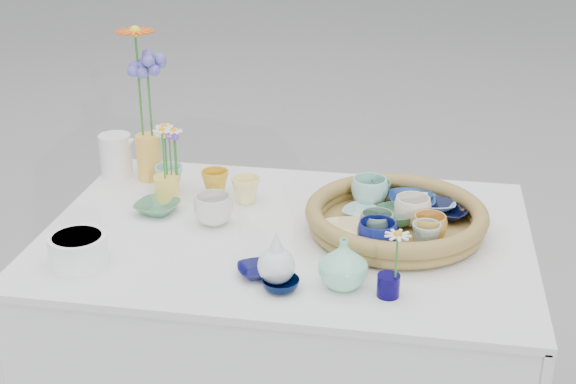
# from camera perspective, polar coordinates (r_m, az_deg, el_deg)

# --- Properties ---
(wicker_tray) EXTENTS (0.47, 0.47, 0.08)m
(wicker_tray) POSITION_cam_1_polar(r_m,az_deg,el_deg) (2.10, 7.69, -1.87)
(wicker_tray) COLOR olive
(wicker_tray) RESTS_ON display_table
(tray_ceramic_0) EXTENTS (0.15, 0.15, 0.03)m
(tray_ceramic_0) POSITION_cam_1_polar(r_m,az_deg,el_deg) (2.22, 8.78, -0.65)
(tray_ceramic_0) COLOR navy
(tray_ceramic_0) RESTS_ON wicker_tray
(tray_ceramic_1) EXTENTS (0.16, 0.16, 0.03)m
(tray_ceramic_1) POSITION_cam_1_polar(r_m,az_deg,el_deg) (2.17, 11.19, -1.37)
(tray_ceramic_1) COLOR black
(tray_ceramic_1) RESTS_ON wicker_tray
(tray_ceramic_2) EXTENTS (0.09, 0.09, 0.07)m
(tray_ceramic_2) POSITION_cam_1_polar(r_m,az_deg,el_deg) (2.03, 10.04, -2.54)
(tray_ceramic_2) COLOR gold
(tray_ceramic_2) RESTS_ON wicker_tray
(tray_ceramic_3) EXTENTS (0.13, 0.13, 0.04)m
(tray_ceramic_3) POSITION_cam_1_polar(r_m,az_deg,el_deg) (2.12, 7.69, -1.76)
(tray_ceramic_3) COLOR #3C7756
(tray_ceramic_3) RESTS_ON wicker_tray
(tray_ceramic_4) EXTENTS (0.10, 0.10, 0.07)m
(tray_ceramic_4) POSITION_cam_1_polar(r_m,az_deg,el_deg) (2.02, 6.33, -2.39)
(tray_ceramic_4) COLOR gray
(tray_ceramic_4) RESTS_ON wicker_tray
(tray_ceramic_5) EXTENTS (0.12, 0.12, 0.02)m
(tray_ceramic_5) POSITION_cam_1_polar(r_m,az_deg,el_deg) (2.14, 5.21, -1.50)
(tray_ceramic_5) COLOR #ABD1CF
(tray_ceramic_5) RESTS_ON wicker_tray
(tray_ceramic_6) EXTENTS (0.10, 0.10, 0.08)m
(tray_ceramic_6) POSITION_cam_1_polar(r_m,az_deg,el_deg) (2.20, 5.82, 0.02)
(tray_ceramic_6) COLOR #9BD7CB
(tray_ceramic_6) RESTS_ON wicker_tray
(tray_ceramic_7) EXTENTS (0.11, 0.11, 0.08)m
(tray_ceramic_7) POSITION_cam_1_polar(r_m,az_deg,el_deg) (2.11, 8.83, -1.33)
(tray_ceramic_7) COLOR white
(tray_ceramic_7) RESTS_ON wicker_tray
(tray_ceramic_8) EXTENTS (0.13, 0.13, 0.03)m
(tray_ceramic_8) POSITION_cam_1_polar(r_m,az_deg,el_deg) (2.22, 10.39, -0.86)
(tray_ceramic_8) COLOR #9BC3E7
(tray_ceramic_8) RESTS_ON wicker_tray
(tray_ceramic_9) EXTENTS (0.12, 0.12, 0.08)m
(tray_ceramic_9) POSITION_cam_1_polar(r_m,az_deg,el_deg) (1.96, 6.36, -3.16)
(tray_ceramic_9) COLOR navy
(tray_ceramic_9) RESTS_ON wicker_tray
(tray_ceramic_10) EXTENTS (0.14, 0.14, 0.03)m
(tray_ceramic_10) POSITION_cam_1_polar(r_m,az_deg,el_deg) (2.04, 4.11, -2.77)
(tray_ceramic_10) COLOR #DDC883
(tray_ceramic_10) RESTS_ON wicker_tray
(tray_ceramic_11) EXTENTS (0.10, 0.10, 0.07)m
(tray_ceramic_11) POSITION_cam_1_polar(r_m,az_deg,el_deg) (1.99, 9.79, -3.11)
(tray_ceramic_11) COLOR #9DB9AF
(tray_ceramic_11) RESTS_ON wicker_tray
(tray_ceramic_12) EXTENTS (0.06, 0.06, 0.06)m
(tray_ceramic_12) POSITION_cam_1_polar(r_m,az_deg,el_deg) (2.24, 6.56, 0.08)
(tray_ceramic_12) COLOR #508063
(tray_ceramic_12) RESTS_ON wicker_tray
(loose_ceramic_0) EXTENTS (0.10, 0.10, 0.07)m
(loose_ceramic_0) POSITION_cam_1_polar(r_m,az_deg,el_deg) (2.32, -5.19, 0.68)
(loose_ceramic_0) COLOR gold
(loose_ceramic_0) RESTS_ON display_table
(loose_ceramic_1) EXTENTS (0.10, 0.10, 0.08)m
(loose_ceramic_1) POSITION_cam_1_polar(r_m,az_deg,el_deg) (2.26, -3.01, 0.16)
(loose_ceramic_1) COLOR #FAF08C
(loose_ceramic_1) RESTS_ON display_table
(loose_ceramic_2) EXTENTS (0.14, 0.14, 0.03)m
(loose_ceramic_2) POSITION_cam_1_polar(r_m,az_deg,el_deg) (2.23, -9.28, -1.09)
(loose_ceramic_2) COLOR #46825E
(loose_ceramic_2) RESTS_ON display_table
(loose_ceramic_3) EXTENTS (0.12, 0.12, 0.08)m
(loose_ceramic_3) POSITION_cam_1_polar(r_m,az_deg,el_deg) (2.14, -5.32, -1.26)
(loose_ceramic_3) COLOR silver
(loose_ceramic_3) RESTS_ON display_table
(loose_ceramic_4) EXTENTS (0.13, 0.13, 0.02)m
(loose_ceramic_4) POSITION_cam_1_polar(r_m,az_deg,el_deg) (1.89, -2.17, -5.61)
(loose_ceramic_4) COLOR #0A0C44
(loose_ceramic_4) RESTS_ON display_table
(loose_ceramic_5) EXTENTS (0.08, 0.08, 0.08)m
(loose_ceramic_5) POSITION_cam_1_polar(r_m,az_deg,el_deg) (2.36, -8.44, 0.99)
(loose_ceramic_5) COLOR #98C6B1
(loose_ceramic_5) RESTS_ON display_table
(loose_ceramic_6) EXTENTS (0.10, 0.10, 0.03)m
(loose_ceramic_6) POSITION_cam_1_polar(r_m,az_deg,el_deg) (1.83, -0.53, -6.58)
(loose_ceramic_6) COLOR black
(loose_ceramic_6) RESTS_ON display_table
(fluted_bowl) EXTENTS (0.15, 0.15, 0.07)m
(fluted_bowl) POSITION_cam_1_polar(r_m,az_deg,el_deg) (1.99, -14.69, -4.00)
(fluted_bowl) COLOR white
(fluted_bowl) RESTS_ON display_table
(bud_vase_paleblue) EXTENTS (0.11, 0.11, 0.13)m
(bud_vase_paleblue) POSITION_cam_1_polar(r_m,az_deg,el_deg) (1.83, -0.84, -4.62)
(bud_vase_paleblue) COLOR white
(bud_vase_paleblue) RESTS_ON display_table
(bud_vase_seafoam) EXTENTS (0.15, 0.15, 0.12)m
(bud_vase_seafoam) POSITION_cam_1_polar(r_m,az_deg,el_deg) (1.83, 3.95, -5.06)
(bud_vase_seafoam) COLOR #89DEB7
(bud_vase_seafoam) RESTS_ON display_table
(bud_vase_cobalt) EXTENTS (0.06, 0.06, 0.05)m
(bud_vase_cobalt) POSITION_cam_1_polar(r_m,az_deg,el_deg) (1.82, 7.15, -6.61)
(bud_vase_cobalt) COLOR #05003D
(bud_vase_cobalt) RESTS_ON display_table
(single_daisy) EXTENTS (0.08, 0.08, 0.12)m
(single_daisy) POSITION_cam_1_polar(r_m,az_deg,el_deg) (1.77, 7.73, -4.56)
(single_daisy) COLOR white
(single_daisy) RESTS_ON bud_vase_cobalt
(tall_vase_yellow) EXTENTS (0.08, 0.08, 0.14)m
(tall_vase_yellow) POSITION_cam_1_polar(r_m,az_deg,el_deg) (2.44, -9.85, 2.45)
(tall_vase_yellow) COLOR gold
(tall_vase_yellow) RESTS_ON display_table
(gerbera) EXTENTS (0.17, 0.17, 0.33)m
(gerbera) POSITION_cam_1_polar(r_m,az_deg,el_deg) (2.37, -10.54, 7.53)
(gerbera) COLOR #E3530E
(gerbera) RESTS_ON tall_vase_yellow
(hydrangea) EXTENTS (0.11, 0.11, 0.30)m
(hydrangea) POSITION_cam_1_polar(r_m,az_deg,el_deg) (2.38, -9.81, 6.41)
(hydrangea) COLOR #5A4BC0
(hydrangea) RESTS_ON tall_vase_yellow
(white_pitcher) EXTENTS (0.14, 0.10, 0.13)m
(white_pitcher) POSITION_cam_1_polar(r_m,az_deg,el_deg) (2.49, -12.14, 2.57)
(white_pitcher) COLOR white
(white_pitcher) RESTS_ON display_table
(daisy_cup) EXTENTS (0.09, 0.09, 0.08)m
(daisy_cup) POSITION_cam_1_polar(r_m,az_deg,el_deg) (2.28, -8.61, 0.20)
(daisy_cup) COLOR #FFD351
(daisy_cup) RESTS_ON display_table
(daisy_posy) EXTENTS (0.11, 0.11, 0.15)m
(daisy_posy) POSITION_cam_1_polar(r_m,az_deg,el_deg) (2.23, -8.52, 2.90)
(daisy_posy) COLOR white
(daisy_posy) RESTS_ON daisy_cup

